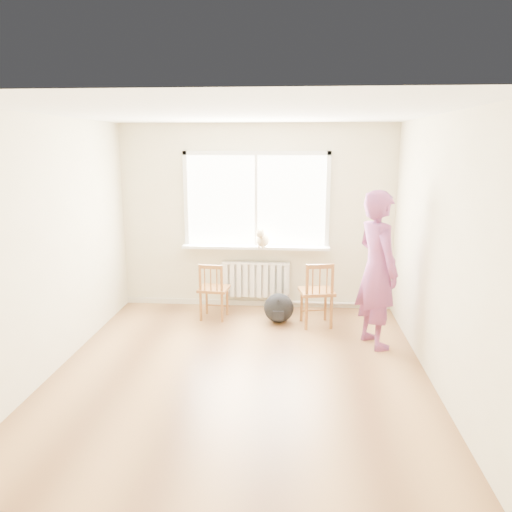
% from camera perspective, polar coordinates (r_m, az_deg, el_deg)
% --- Properties ---
extents(floor, '(4.50, 4.50, 0.00)m').
position_cam_1_polar(floor, '(5.57, -1.79, -12.93)').
color(floor, '#A67544').
rests_on(floor, ground).
extents(ceiling, '(4.50, 4.50, 0.00)m').
position_cam_1_polar(ceiling, '(5.03, -2.01, 16.03)').
color(ceiling, white).
rests_on(ceiling, back_wall).
extents(back_wall, '(4.00, 0.01, 2.70)m').
position_cam_1_polar(back_wall, '(7.33, 0.05, 4.42)').
color(back_wall, beige).
rests_on(back_wall, ground).
extents(window, '(2.12, 0.05, 1.42)m').
position_cam_1_polar(window, '(7.27, 0.03, 6.83)').
color(window, white).
rests_on(window, back_wall).
extents(windowsill, '(2.15, 0.22, 0.04)m').
position_cam_1_polar(windowsill, '(7.30, -0.02, 1.03)').
color(windowsill, white).
rests_on(windowsill, back_wall).
extents(radiator, '(1.00, 0.12, 0.55)m').
position_cam_1_polar(radiator, '(7.43, -0.01, -2.65)').
color(radiator, white).
rests_on(radiator, back_wall).
extents(heating_pipe, '(1.40, 0.04, 0.04)m').
position_cam_1_polar(heating_pipe, '(7.58, 9.52, -5.36)').
color(heating_pipe, silver).
rests_on(heating_pipe, back_wall).
extents(baseboard, '(4.00, 0.03, 0.08)m').
position_cam_1_polar(baseboard, '(7.62, 0.03, -5.39)').
color(baseboard, beige).
rests_on(baseboard, ground).
extents(chair_left, '(0.43, 0.42, 0.81)m').
position_cam_1_polar(chair_left, '(6.97, -4.93, -4.00)').
color(chair_left, '#95572B').
rests_on(chair_left, floor).
extents(chair_right, '(0.51, 0.49, 0.89)m').
position_cam_1_polar(chair_right, '(6.71, 7.03, -4.35)').
color(chair_right, '#95572B').
rests_on(chair_right, floor).
extents(person, '(0.69, 0.81, 1.89)m').
position_cam_1_polar(person, '(6.10, 13.68, -1.52)').
color(person, '#B93D5E').
rests_on(person, floor).
extents(cat, '(0.25, 0.44, 0.30)m').
position_cam_1_polar(cat, '(7.18, 0.75, 1.97)').
color(cat, beige).
rests_on(cat, windowsill).
extents(backpack, '(0.48, 0.41, 0.41)m').
position_cam_1_polar(backpack, '(6.89, 2.62, -5.96)').
color(backpack, black).
rests_on(backpack, floor).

